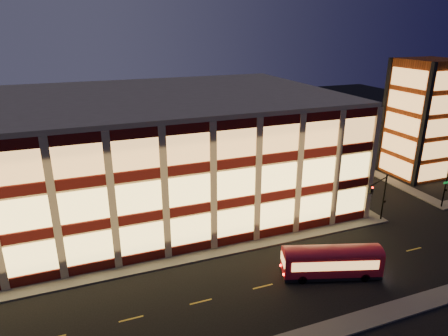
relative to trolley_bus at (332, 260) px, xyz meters
name	(u,v)px	position (x,y,z in m)	size (l,w,h in m)	color
ground	(201,261)	(-10.77, 6.80, -1.74)	(200.00, 200.00, 0.00)	black
sidewalk_office_south	(170,261)	(-13.77, 7.80, -1.67)	(54.00, 2.00, 0.15)	#514F4C
sidewalk_office_east	(306,176)	(12.23, 23.80, -1.67)	(2.00, 30.00, 0.15)	#514F4C
sidewalk_tower_west	(363,168)	(23.23, 23.80, -1.67)	(2.00, 30.00, 0.15)	#514F4C
office_building	(139,150)	(-13.68, 23.72, 5.51)	(50.45, 30.45, 14.50)	tan
stair_tower	(423,119)	(29.19, 18.76, 7.25)	(8.60, 8.60, 18.00)	#8C3814
traffic_signal_far	(380,192)	(11.44, 7.04, 2.37)	(3.79, 1.87, 6.00)	black
trolley_bus	(332,260)	(0.00, 0.00, 0.00)	(9.54, 5.06, 3.14)	maroon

